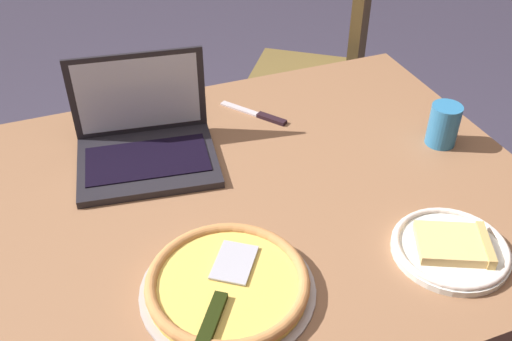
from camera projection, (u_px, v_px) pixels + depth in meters
name	position (u px, v px, depth m)	size (l,w,h in m)	color
dining_table	(270.00, 213.00, 1.33)	(1.20, 1.00, 0.71)	#8C6041
laptop	(145.00, 141.00, 1.36)	(0.35, 0.29, 0.23)	black
pizza_plate	(452.00, 247.00, 1.12)	(0.23, 0.23, 0.04)	silver
pizza_tray	(228.00, 284.00, 1.04)	(0.32, 0.32, 0.04)	#A89F9E
table_knife	(260.00, 115.00, 1.53)	(0.13, 0.17, 0.01)	beige
drink_cup	(444.00, 124.00, 1.40)	(0.07, 0.07, 0.11)	teal
chair_near	(325.00, 69.00, 2.15)	(0.57, 0.57, 0.91)	brown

